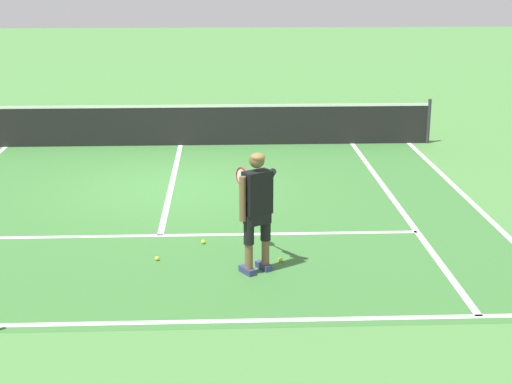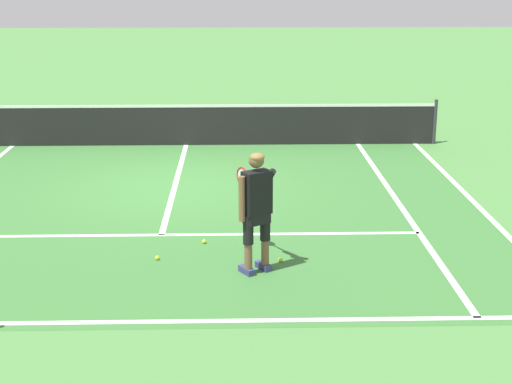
{
  "view_description": "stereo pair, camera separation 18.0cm",
  "coord_description": "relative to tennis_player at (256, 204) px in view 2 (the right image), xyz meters",
  "views": [
    {
      "loc": [
        1.02,
        -14.41,
        4.11
      ],
      "look_at": [
        1.47,
        -4.01,
        1.05
      ],
      "focal_mm": 54.14,
      "sensor_mm": 36.0,
      "label": 1
    },
    {
      "loc": [
        1.2,
        -14.41,
        4.11
      ],
      "look_at": [
        1.47,
        -4.01,
        1.05
      ],
      "focal_mm": 54.14,
      "sensor_mm": 36.0,
      "label": 2
    }
  ],
  "objects": [
    {
      "name": "line_singles_right",
      "position": [
        2.65,
        3.2,
        -0.99
      ],
      "size": [
        0.1,
        9.51,
        0.01
      ],
      "primitive_type": "cube",
      "color": "white",
      "rests_on": "ground"
    },
    {
      "name": "ground_plane",
      "position": [
        -1.46,
        4.39,
        -0.99
      ],
      "size": [
        80.0,
        80.0,
        0.0
      ],
      "primitive_type": "plane",
      "color": "#477F3D"
    },
    {
      "name": "tennis_ball_near_feet",
      "position": [
        -1.42,
        0.48,
        -0.96
      ],
      "size": [
        0.07,
        0.07,
        0.07
      ],
      "primitive_type": "sphere",
      "color": "#CCE02D",
      "rests_on": "ground"
    },
    {
      "name": "line_service",
      "position": [
        -1.46,
        1.55,
        -0.99
      ],
      "size": [
        8.23,
        0.1,
        0.01
      ],
      "primitive_type": "cube",
      "color": "white",
      "rests_on": "ground"
    },
    {
      "name": "line_baseline",
      "position": [
        -1.46,
        -1.56,
        -0.99
      ],
      "size": [
        10.98,
        0.1,
        0.01
      ],
      "primitive_type": "cube",
      "color": "white",
      "rests_on": "ground"
    },
    {
      "name": "line_centre_service",
      "position": [
        -1.46,
        4.75,
        -0.99
      ],
      "size": [
        0.1,
        6.4,
        0.01
      ],
      "primitive_type": "cube",
      "color": "white",
      "rests_on": "ground"
    },
    {
      "name": "tennis_net",
      "position": [
        -1.46,
        7.95,
        -0.49
      ],
      "size": [
        11.96,
        0.08,
        1.07
      ],
      "color": "#333338",
      "rests_on": "ground"
    },
    {
      "name": "court_inner_surface",
      "position": [
        -1.46,
        3.2,
        -0.99
      ],
      "size": [
        10.98,
        9.91,
        0.0
      ],
      "primitive_type": "cube",
      "color": "#387033",
      "rests_on": "ground"
    },
    {
      "name": "tennis_ball_by_baseline",
      "position": [
        -0.77,
        1.15,
        -0.96
      ],
      "size": [
        0.07,
        0.07,
        0.07
      ],
      "primitive_type": "sphere",
      "color": "#CCE02D",
      "rests_on": "ground"
    },
    {
      "name": "tennis_ball_mid_court",
      "position": [
        0.36,
        0.35,
        -0.96
      ],
      "size": [
        0.07,
        0.07,
        0.07
      ],
      "primitive_type": "sphere",
      "color": "#CCE02D",
      "rests_on": "ground"
    },
    {
      "name": "tennis_player",
      "position": [
        0.0,
        0.0,
        0.0
      ],
      "size": [
        0.56,
        1.22,
        1.71
      ],
      "color": "navy",
      "rests_on": "ground"
    },
    {
      "name": "line_doubles_right",
      "position": [
        4.03,
        3.2,
        -0.99
      ],
      "size": [
        0.1,
        9.51,
        0.01
      ],
      "primitive_type": "cube",
      "color": "white",
      "rests_on": "ground"
    }
  ]
}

